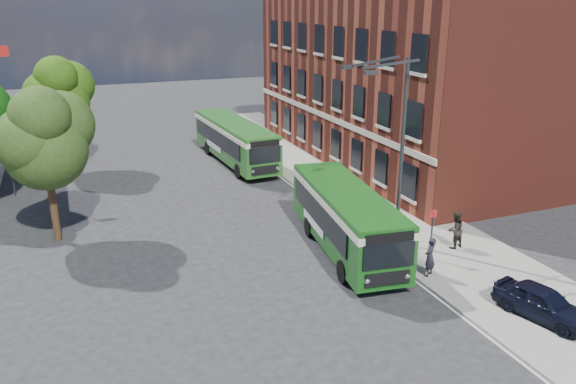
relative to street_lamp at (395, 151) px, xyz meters
name	(u,v)px	position (x,y,z in m)	size (l,w,h in m)	color
ground	(282,245)	(-4.84, 2.00, -4.79)	(120.00, 120.00, 0.00)	#252527
pavement	(337,181)	(2.16, 10.00, -4.72)	(6.00, 48.00, 0.15)	gray
kerb_line	(294,188)	(-0.89, 10.00, -4.79)	(0.12, 48.00, 0.01)	beige
brick_office	(401,64)	(9.16, 14.00, 2.18)	(12.10, 26.00, 14.20)	maroon
flagpole	(3,116)	(-17.29, 15.00, 0.15)	(0.95, 0.10, 9.00)	#35383A
street_lamp	(395,151)	(0.00, 0.00, 0.00)	(2.96, 2.38, 9.00)	#35383A
bus_stop_sign	(432,232)	(0.76, -2.20, -3.28)	(0.35, 0.08, 2.52)	#35383A
bus_front	(346,215)	(-2.23, 0.38, -2.96)	(3.83, 10.07, 3.02)	#175317
bus_rear	(235,138)	(-2.64, 17.11, -2.96)	(3.19, 11.67, 3.02)	#286421
parked_car	(542,302)	(1.66, -7.89, -4.03)	(1.45, 3.61, 1.23)	black
pedestrian_a	(430,257)	(-0.24, -3.53, -3.76)	(0.64, 0.42, 1.76)	black
pedestrian_b	(455,230)	(2.57, -1.57, -3.73)	(0.88, 0.69, 1.81)	black
tree_left	(45,137)	(-14.90, 6.74, 0.48)	(4.60, 4.37, 7.77)	#351F13
tree_right	(59,93)	(-14.11, 19.54, 0.60)	(4.70, 4.47, 7.94)	#351F13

